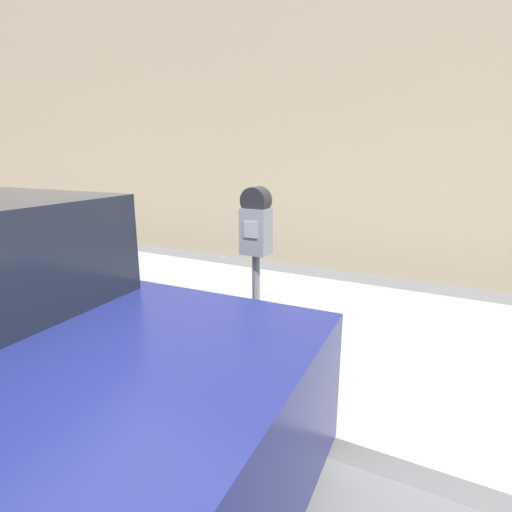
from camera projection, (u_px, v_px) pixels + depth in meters
sidewalk at (303, 329)px, 3.78m from camera, size 24.00×2.80×0.15m
building_facade at (376, 74)px, 5.23m from camera, size 24.00×0.30×5.40m
parking_meter at (256, 240)px, 2.60m from camera, size 0.18×0.15×1.34m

